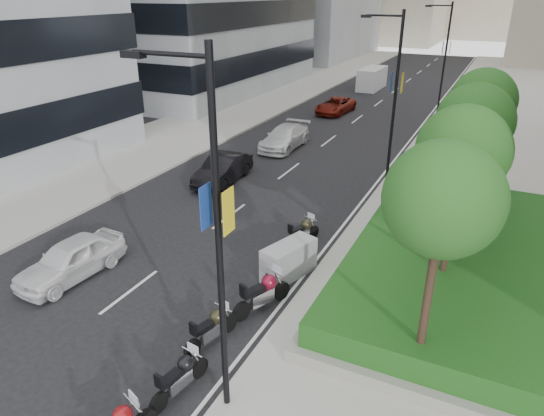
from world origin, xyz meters
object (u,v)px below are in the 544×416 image
Objects in this scene: motorcycle_5 at (289,260)px; delivery_van at (371,79)px; lamp_post_1 at (392,93)px; car_b at (223,169)px; motorcycle_3 at (212,327)px; lamp_post_2 at (444,54)px; motorcycle_6 at (302,232)px; car_d at (335,106)px; motorcycle_4 at (263,293)px; car_c at (285,137)px; lamp_post_0 at (212,230)px; motorcycle_2 at (180,376)px; car_a at (71,259)px.

delivery_van is (-7.25, 38.15, 0.36)m from motorcycle_5.
lamp_post_1 reaches higher than car_b.
motorcycle_3 is at bearing -63.21° from car_b.
lamp_post_2 is 26.42m from motorcycle_6.
lamp_post_2 is 1.87× the size of car_d.
lamp_post_2 is at bearing 20.72° from motorcycle_4.
motorcycle_4 is 0.45× the size of car_c.
motorcycle_5 is at bearing -91.91° from lamp_post_2.
motorcycle_4 is at bearing -151.73° from motorcycle_6.
motorcycle_3 is 43.12m from delivery_van.
motorcycle_6 is 24.12m from car_d.
car_d is 0.92× the size of delivery_van.
motorcycle_3 is at bearing -72.86° from car_d.
lamp_post_2 is at bearing -48.88° from delivery_van.
lamp_post_1 is at bearing 18.59° from car_b.
lamp_post_0 is at bearing -149.42° from motorcycle_6.
car_d reaches higher than motorcycle_6.
car_b reaches higher than motorcycle_3.
motorcycle_6 is 0.37× the size of delivery_van.
motorcycle_2 is (-1.18, -0.11, -4.51)m from lamp_post_0.
motorcycle_5 is at bearing -95.13° from lamp_post_1.
car_d is at bearing -88.69° from delivery_van.
delivery_van is (0.02, 41.66, 0.30)m from car_a.
lamp_post_0 is at bearing -153.31° from motorcycle_5.
lamp_post_1 reaches higher than motorcycle_4.
lamp_post_1 is 18.00m from lamp_post_2.
car_b is 0.90× the size of car_c.
lamp_post_2 reaches higher than motorcycle_5.
car_c reaches higher than motorcycle_6.
car_b is (-6.73, 11.82, 0.19)m from motorcycle_3.
motorcycle_3 is 0.40× the size of delivery_van.
car_d is at bearing 26.05° from motorcycle_3.
car_b is at bearing -85.66° from car_d.
car_b is at bearing 59.74° from motorcycle_4.
delivery_van is at bearing 106.58° from lamp_post_1.
motorcycle_4 is at bearing -160.10° from motorcycle_5.
motorcycle_6 is (-0.60, 4.86, -0.10)m from motorcycle_4.
car_c is (0.44, 7.31, -0.02)m from car_b.
motorcycle_2 is at bearing -80.61° from delivery_van.
motorcycle_5 is 0.50× the size of car_d.
motorcycle_6 is at bearing -69.31° from car_d.
car_d is (-6.84, 32.35, 0.11)m from motorcycle_2.
motorcycle_2 is 15.57m from car_b.
lamp_post_1 reaches higher than motorcycle_6.
lamp_post_0 reaches higher than motorcycle_5.
motorcycle_6 is at bearing -62.46° from car_c.
lamp_post_2 is 33.39m from motorcycle_3.
lamp_post_0 is at bearing -14.66° from car_a.
car_c reaches higher than car_a.
motorcycle_5 reaches higher than motorcycle_4.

